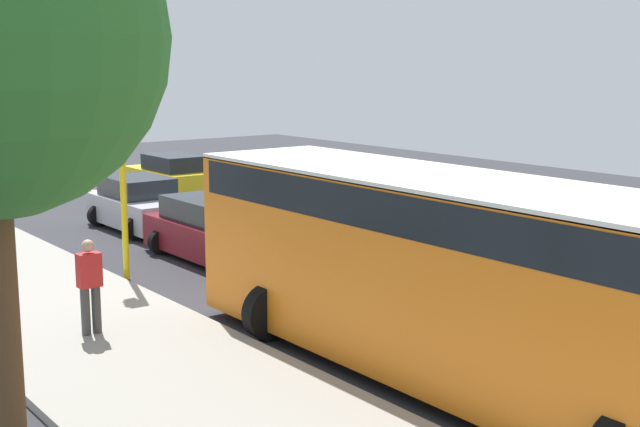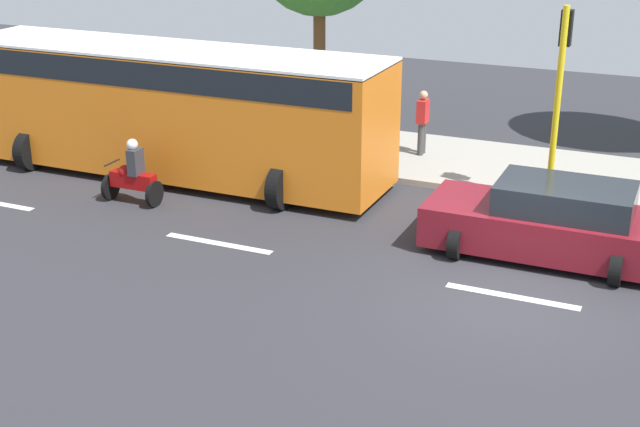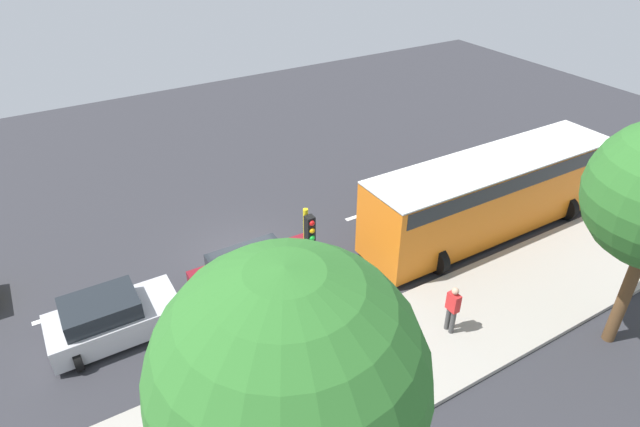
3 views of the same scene
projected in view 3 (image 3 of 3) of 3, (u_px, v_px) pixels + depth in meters
name	position (u px, v px, depth m)	size (l,w,h in m)	color
ground_plane	(240.00, 256.00, 19.95)	(40.00, 60.00, 0.10)	#2D2D33
sidewalk	(339.00, 381.00, 14.79)	(4.00, 60.00, 0.15)	#9E998E
lane_stripe_north	(72.00, 311.00, 17.32)	(0.20, 2.40, 0.01)	white
lane_stripe_mid	(240.00, 255.00, 19.92)	(0.20, 2.40, 0.01)	white
lane_stripe_south	(370.00, 212.00, 22.51)	(0.20, 2.40, 0.01)	white
lane_stripe_far_south	(472.00, 178.00, 25.11)	(0.20, 2.40, 0.01)	white
car_silver	(112.00, 318.00, 16.02)	(2.29, 3.86, 1.52)	#B7B7BC
car_maroon	(258.00, 272.00, 17.92)	(2.34, 4.55, 1.52)	maroon
city_bus	(492.00, 190.00, 20.44)	(3.20, 11.00, 3.16)	orange
motorcycle	(445.00, 195.00, 22.50)	(0.60, 1.30, 1.53)	black
pedestrian_near_signal	(452.00, 308.00, 15.90)	(0.40, 0.24, 1.69)	#3F3F3F
traffic_light_corner	(308.00, 258.00, 14.94)	(0.49, 0.24, 4.50)	yellow
street_tree_south	(290.00, 382.00, 7.60)	(4.13, 4.13, 7.93)	brown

